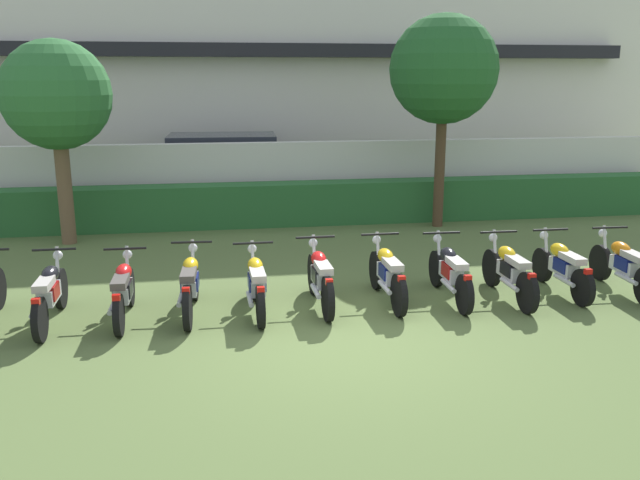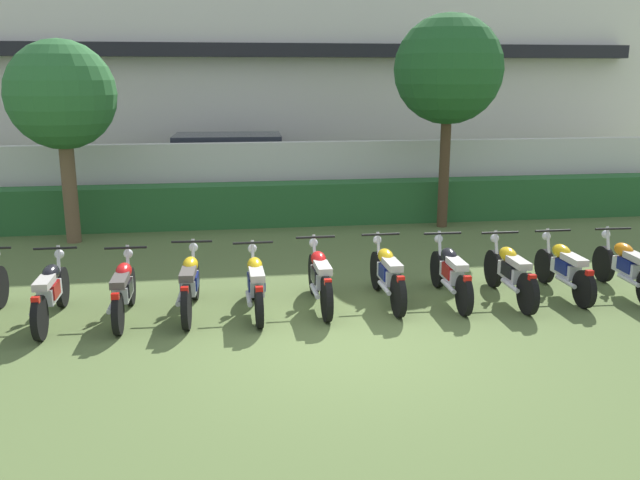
# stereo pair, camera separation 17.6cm
# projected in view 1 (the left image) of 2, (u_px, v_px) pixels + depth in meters

# --- Properties ---
(ground) EXTENTS (60.00, 60.00, 0.00)m
(ground) POSITION_uv_depth(u_px,v_px,m) (340.00, 340.00, 8.75)
(ground) COLOR #566B38
(building) EXTENTS (24.54, 6.50, 7.60)m
(building) POSITION_uv_depth(u_px,v_px,m) (257.00, 61.00, 21.26)
(building) COLOR silver
(building) RESTS_ON ground
(compound_wall) EXTENTS (23.32, 0.30, 1.83)m
(compound_wall) POSITION_uv_depth(u_px,v_px,m) (278.00, 181.00, 15.99)
(compound_wall) COLOR silver
(compound_wall) RESTS_ON ground
(hedge_row) EXTENTS (18.65, 0.70, 0.97)m
(hedge_row) POSITION_uv_depth(u_px,v_px,m) (281.00, 204.00, 15.42)
(hedge_row) COLOR #28602D
(hedge_row) RESTS_ON ground
(parked_car) EXTENTS (4.57, 2.23, 1.89)m
(parked_car) POSITION_uv_depth(u_px,v_px,m) (229.00, 172.00, 17.36)
(parked_car) COLOR black
(parked_car) RESTS_ON ground
(tree_near_inspector) EXTENTS (2.15, 2.15, 4.06)m
(tree_near_inspector) POSITION_uv_depth(u_px,v_px,m) (56.00, 97.00, 13.11)
(tree_near_inspector) COLOR brown
(tree_near_inspector) RESTS_ON ground
(tree_far_side) EXTENTS (2.36, 2.36, 4.67)m
(tree_far_side) POSITION_uv_depth(u_px,v_px,m) (444.00, 70.00, 14.55)
(tree_far_side) COLOR #4C3823
(tree_far_side) RESTS_ON ground
(motorcycle_in_row_1) EXTENTS (0.60, 1.93, 0.96)m
(motorcycle_in_row_1) POSITION_uv_depth(u_px,v_px,m) (50.00, 293.00, 9.23)
(motorcycle_in_row_1) COLOR black
(motorcycle_in_row_1) RESTS_ON ground
(motorcycle_in_row_2) EXTENTS (0.60, 1.79, 0.94)m
(motorcycle_in_row_2) POSITION_uv_depth(u_px,v_px,m) (123.00, 290.00, 9.38)
(motorcycle_in_row_2) COLOR black
(motorcycle_in_row_2) RESTS_ON ground
(motorcycle_in_row_3) EXTENTS (0.60, 1.91, 0.97)m
(motorcycle_in_row_3) POSITION_uv_depth(u_px,v_px,m) (190.00, 284.00, 9.61)
(motorcycle_in_row_3) COLOR black
(motorcycle_in_row_3) RESTS_ON ground
(motorcycle_in_row_4) EXTENTS (0.60, 1.82, 0.95)m
(motorcycle_in_row_4) POSITION_uv_depth(u_px,v_px,m) (256.00, 283.00, 9.66)
(motorcycle_in_row_4) COLOR black
(motorcycle_in_row_4) RESTS_ON ground
(motorcycle_in_row_5) EXTENTS (0.60, 1.86, 0.98)m
(motorcycle_in_row_5) POSITION_uv_depth(u_px,v_px,m) (320.00, 277.00, 9.92)
(motorcycle_in_row_5) COLOR black
(motorcycle_in_row_5) RESTS_ON ground
(motorcycle_in_row_6) EXTENTS (0.60, 1.90, 0.97)m
(motorcycle_in_row_6) POSITION_uv_depth(u_px,v_px,m) (387.00, 273.00, 10.13)
(motorcycle_in_row_6) COLOR black
(motorcycle_in_row_6) RESTS_ON ground
(motorcycle_in_row_7) EXTENTS (0.60, 1.94, 0.95)m
(motorcycle_in_row_7) POSITION_uv_depth(u_px,v_px,m) (450.00, 272.00, 10.24)
(motorcycle_in_row_7) COLOR black
(motorcycle_in_row_7) RESTS_ON ground
(motorcycle_in_row_8) EXTENTS (0.60, 1.92, 0.96)m
(motorcycle_in_row_8) POSITION_uv_depth(u_px,v_px,m) (509.00, 271.00, 10.28)
(motorcycle_in_row_8) COLOR black
(motorcycle_in_row_8) RESTS_ON ground
(motorcycle_in_row_9) EXTENTS (0.60, 1.83, 0.94)m
(motorcycle_in_row_9) POSITION_uv_depth(u_px,v_px,m) (562.00, 266.00, 10.54)
(motorcycle_in_row_9) COLOR black
(motorcycle_in_row_9) RESTS_ON ground
(motorcycle_in_row_10) EXTENTS (0.60, 1.94, 0.96)m
(motorcycle_in_row_10) POSITION_uv_depth(u_px,v_px,m) (624.00, 265.00, 10.58)
(motorcycle_in_row_10) COLOR black
(motorcycle_in_row_10) RESTS_ON ground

